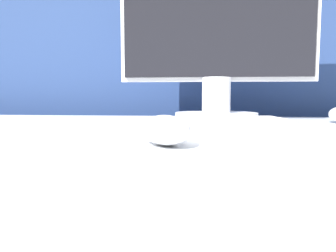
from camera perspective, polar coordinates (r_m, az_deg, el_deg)
The scene contains 4 objects.
partition_panel at distance 1.22m, azimuth 0.61°, elevation -1.86°, with size 5.00×0.03×1.35m.
computer_mouse_near at distance 0.46m, azimuth -0.48°, elevation -0.66°, with size 0.11×0.13×0.04m.
keyboard at distance 0.66m, azimuth 1.43°, elevation 0.38°, with size 0.46×0.19×0.02m.
monitor at distance 0.95m, azimuth 8.55°, elevation 15.53°, with size 0.54×0.23×0.46m.
Camera 1 is at (0.12, -0.66, 0.83)m, focal length 35.00 mm.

